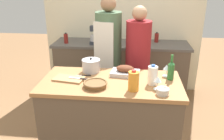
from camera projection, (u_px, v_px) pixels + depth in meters
kitchen_island at (111, 119)px, 2.62m from camera, size 1.45×0.72×0.92m
back_counter at (121, 69)px, 4.02m from camera, size 2.20×0.60×0.93m
back_wall at (123, 18)px, 4.05m from camera, size 2.70×0.10×2.55m
roasting_pan at (125, 71)px, 2.59m from camera, size 0.33×0.24×0.11m
wicker_basket at (95, 84)px, 2.32m from camera, size 0.24×0.24×0.05m
cutting_board at (69, 79)px, 2.49m from camera, size 0.34×0.23×0.02m
stock_pot at (91, 66)px, 2.68m from camera, size 0.21×0.21×0.17m
mixing_bowl at (163, 91)px, 2.16m from camera, size 0.12×0.12×0.06m
juice_jug at (134, 81)px, 2.22m from camera, size 0.10×0.10×0.20m
milk_jug at (153, 75)px, 2.35m from camera, size 0.10×0.10×0.21m
wine_bottle_green at (171, 70)px, 2.46m from camera, size 0.07×0.07×0.27m
wine_glass_left at (167, 68)px, 2.54m from camera, size 0.07×0.07×0.13m
wine_glass_right at (158, 80)px, 2.24m from camera, size 0.07×0.07×0.13m
knife_chef at (80, 76)px, 2.58m from camera, size 0.26×0.07×0.01m
knife_paring at (79, 78)px, 2.47m from camera, size 0.21×0.06×0.01m
stand_mixer at (96, 37)px, 3.74m from camera, size 0.18×0.14×0.29m
condiment_bottle_tall at (157, 38)px, 3.88m from camera, size 0.07×0.07×0.16m
condiment_bottle_short at (66, 38)px, 3.82m from camera, size 0.07×0.07×0.17m
condiment_bottle_extra at (140, 40)px, 3.75m from camera, size 0.07×0.07×0.16m
person_cook_aproned at (109, 54)px, 3.21m from camera, size 0.35×0.38×1.71m
person_cook_guest at (138, 61)px, 3.13m from camera, size 0.32×0.32×1.61m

